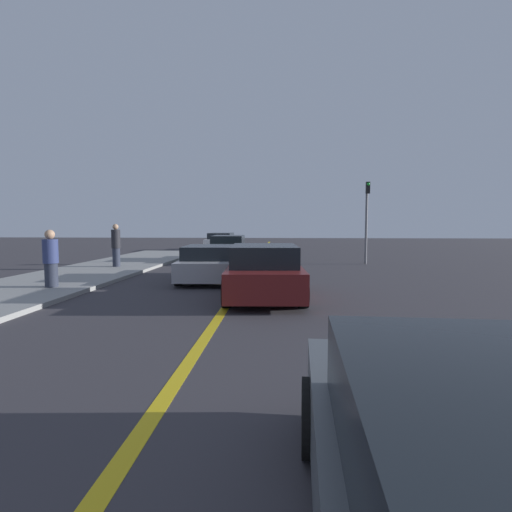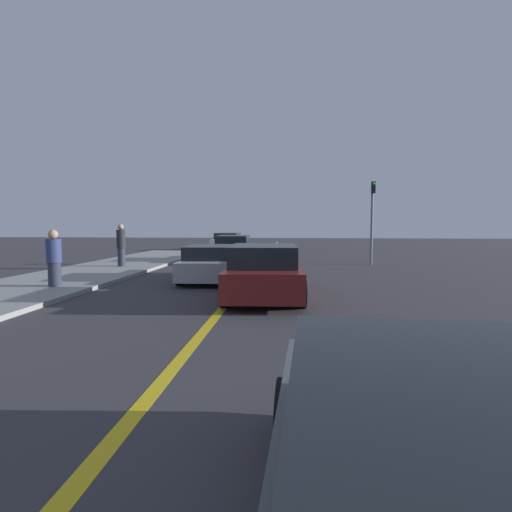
{
  "view_description": "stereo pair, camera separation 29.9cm",
  "coord_description": "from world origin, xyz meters",
  "px_view_note": "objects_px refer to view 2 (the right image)",
  "views": [
    {
      "loc": [
        1.29,
        4.19,
        1.94
      ],
      "look_at": [
        0.59,
        15.2,
        1.06
      ],
      "focal_mm": 28.0,
      "sensor_mm": 36.0,
      "label": 1
    },
    {
      "loc": [
        1.59,
        4.21,
        1.94
      ],
      "look_at": [
        0.59,
        15.2,
        1.06
      ],
      "focal_mm": 28.0,
      "sensor_mm": 36.0,
      "label": 2
    }
  ],
  "objects_px": {
    "car_near_right_lane": "(458,508)",
    "car_ahead_center": "(264,272)",
    "traffic_light": "(372,214)",
    "pedestrian_mid_group": "(121,245)",
    "car_far_distant": "(213,263)",
    "car_oncoming_far": "(228,242)",
    "pedestrian_near_curb": "(54,258)",
    "car_parked_left_lot": "(234,249)"
  },
  "relations": [
    {
      "from": "car_oncoming_far",
      "to": "pedestrian_near_curb",
      "type": "height_order",
      "value": "pedestrian_near_curb"
    },
    {
      "from": "car_near_right_lane",
      "to": "traffic_light",
      "type": "height_order",
      "value": "traffic_light"
    },
    {
      "from": "car_parked_left_lot",
      "to": "car_ahead_center",
      "type": "bearing_deg",
      "value": -78.65
    },
    {
      "from": "car_ahead_center",
      "to": "car_parked_left_lot",
      "type": "height_order",
      "value": "car_ahead_center"
    },
    {
      "from": "pedestrian_mid_group",
      "to": "car_near_right_lane",
      "type": "bearing_deg",
      "value": -61.13
    },
    {
      "from": "car_parked_left_lot",
      "to": "pedestrian_mid_group",
      "type": "distance_m",
      "value": 5.75
    },
    {
      "from": "car_ahead_center",
      "to": "car_oncoming_far",
      "type": "distance_m",
      "value": 19.12
    },
    {
      "from": "car_near_right_lane",
      "to": "car_ahead_center",
      "type": "relative_size",
      "value": 0.99
    },
    {
      "from": "car_near_right_lane",
      "to": "pedestrian_mid_group",
      "type": "bearing_deg",
      "value": 121.49
    },
    {
      "from": "pedestrian_near_curb",
      "to": "pedestrian_mid_group",
      "type": "height_order",
      "value": "pedestrian_mid_group"
    },
    {
      "from": "traffic_light",
      "to": "pedestrian_mid_group",
      "type": "bearing_deg",
      "value": -165.48
    },
    {
      "from": "car_far_distant",
      "to": "pedestrian_mid_group",
      "type": "height_order",
      "value": "pedestrian_mid_group"
    },
    {
      "from": "car_near_right_lane",
      "to": "car_ahead_center",
      "type": "distance_m",
      "value": 8.65
    },
    {
      "from": "car_far_distant",
      "to": "pedestrian_mid_group",
      "type": "bearing_deg",
      "value": 143.23
    },
    {
      "from": "car_oncoming_far",
      "to": "pedestrian_near_curb",
      "type": "distance_m",
      "value": 18.15
    },
    {
      "from": "pedestrian_mid_group",
      "to": "car_far_distant",
      "type": "bearing_deg",
      "value": -33.6
    },
    {
      "from": "pedestrian_near_curb",
      "to": "car_far_distant",
      "type": "bearing_deg",
      "value": 30.26
    },
    {
      "from": "car_oncoming_far",
      "to": "traffic_light",
      "type": "height_order",
      "value": "traffic_light"
    },
    {
      "from": "car_far_distant",
      "to": "car_near_right_lane",
      "type": "bearing_deg",
      "value": -76.49
    },
    {
      "from": "car_oncoming_far",
      "to": "traffic_light",
      "type": "distance_m",
      "value": 12.91
    },
    {
      "from": "car_parked_left_lot",
      "to": "car_far_distant",
      "type": "bearing_deg",
      "value": -89.14
    },
    {
      "from": "car_near_right_lane",
      "to": "car_oncoming_far",
      "type": "relative_size",
      "value": 1.0
    },
    {
      "from": "car_near_right_lane",
      "to": "pedestrian_mid_group",
      "type": "height_order",
      "value": "pedestrian_mid_group"
    },
    {
      "from": "car_far_distant",
      "to": "car_ahead_center",
      "type": "bearing_deg",
      "value": -61.1
    },
    {
      "from": "car_near_right_lane",
      "to": "pedestrian_mid_group",
      "type": "relative_size",
      "value": 2.3
    },
    {
      "from": "car_parked_left_lot",
      "to": "pedestrian_near_curb",
      "type": "bearing_deg",
      "value": -114.58
    },
    {
      "from": "car_parked_left_lot",
      "to": "pedestrian_near_curb",
      "type": "height_order",
      "value": "pedestrian_near_curb"
    },
    {
      "from": "car_oncoming_far",
      "to": "pedestrian_near_curb",
      "type": "xyz_separation_m",
      "value": [
        -2.26,
        -18.01,
        0.3
      ]
    },
    {
      "from": "car_near_right_lane",
      "to": "traffic_light",
      "type": "distance_m",
      "value": 18.01
    },
    {
      "from": "pedestrian_near_curb",
      "to": "car_oncoming_far",
      "type": "bearing_deg",
      "value": 82.85
    },
    {
      "from": "car_oncoming_far",
      "to": "traffic_light",
      "type": "bearing_deg",
      "value": -47.38
    },
    {
      "from": "pedestrian_near_curb",
      "to": "traffic_light",
      "type": "bearing_deg",
      "value": 38.15
    },
    {
      "from": "car_near_right_lane",
      "to": "pedestrian_near_curb",
      "type": "relative_size",
      "value": 2.53
    },
    {
      "from": "car_parked_left_lot",
      "to": "pedestrian_near_curb",
      "type": "distance_m",
      "value": 10.08
    },
    {
      "from": "car_ahead_center",
      "to": "car_near_right_lane",
      "type": "bearing_deg",
      "value": -82.95
    },
    {
      "from": "pedestrian_near_curb",
      "to": "pedestrian_mid_group",
      "type": "bearing_deg",
      "value": 94.22
    },
    {
      "from": "car_ahead_center",
      "to": "pedestrian_mid_group",
      "type": "xyz_separation_m",
      "value": [
        -6.63,
        6.26,
        0.36
      ]
    },
    {
      "from": "car_far_distant",
      "to": "traffic_light",
      "type": "relative_size",
      "value": 1.05
    },
    {
      "from": "car_ahead_center",
      "to": "traffic_light",
      "type": "relative_size",
      "value": 1.08
    },
    {
      "from": "car_parked_left_lot",
      "to": "pedestrian_mid_group",
      "type": "height_order",
      "value": "pedestrian_mid_group"
    },
    {
      "from": "car_near_right_lane",
      "to": "pedestrian_near_curb",
      "type": "bearing_deg",
      "value": 132.61
    },
    {
      "from": "car_near_right_lane",
      "to": "car_parked_left_lot",
      "type": "relative_size",
      "value": 0.98
    }
  ]
}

